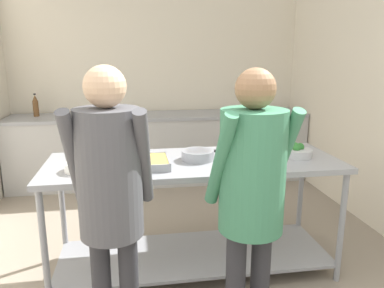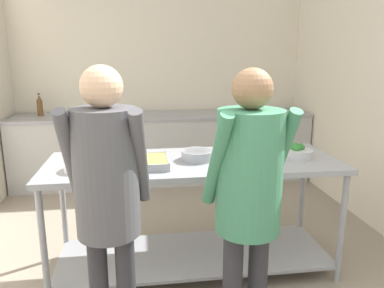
{
  "view_description": "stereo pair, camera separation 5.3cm",
  "coord_description": "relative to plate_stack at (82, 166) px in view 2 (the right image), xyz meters",
  "views": [
    {
      "loc": [
        -0.36,
        -1.13,
        1.65
      ],
      "look_at": [
        0.08,
        1.58,
        0.99
      ],
      "focal_mm": 35.0,
      "sensor_mm": 36.0,
      "label": 1
    },
    {
      "loc": [
        -0.31,
        -1.14,
        1.65
      ],
      "look_at": [
        0.08,
        1.58,
        0.99
      ],
      "focal_mm": 35.0,
      "sensor_mm": 36.0,
      "label": 2
    }
  ],
  "objects": [
    {
      "name": "wall_rear",
      "position": [
        0.7,
        2.64,
        0.41
      ],
      "size": [
        3.93,
        0.06,
        2.65
      ],
      "color": "beige",
      "rests_on": "ground_plane"
    },
    {
      "name": "serving_counter",
      "position": [
        0.78,
        0.13,
        -0.32
      ],
      "size": [
        2.15,
        0.77,
        0.89
      ],
      "color": "gray",
      "rests_on": "ground_plane"
    },
    {
      "name": "serving_tray_roast",
      "position": [
        1.23,
        0.27,
        -0.0
      ],
      "size": [
        0.38,
        0.28,
        0.05
      ],
      "color": "gray",
      "rests_on": "serving_counter"
    },
    {
      "name": "plate_stack",
      "position": [
        0.0,
        0.0,
        0.0
      ],
      "size": [
        0.23,
        0.23,
        0.06
      ],
      "color": "white",
      "rests_on": "serving_counter"
    },
    {
      "name": "sauce_pan",
      "position": [
        0.81,
        0.13,
        0.01
      ],
      "size": [
        0.38,
        0.24,
        0.07
      ],
      "color": "gray",
      "rests_on": "serving_counter"
    },
    {
      "name": "back_counter",
      "position": [
        0.7,
        2.27,
        -0.47
      ],
      "size": [
        3.77,
        0.65,
        0.89
      ],
      "color": "#A8A8A8",
      "rests_on": "ground_plane"
    },
    {
      "name": "guest_serving_right",
      "position": [
        0.22,
        -0.63,
        0.08
      ],
      "size": [
        0.46,
        0.36,
        1.6
      ],
      "color": "#2D2D33",
      "rests_on": "ground_plane"
    },
    {
      "name": "broccoli_bowl",
      "position": [
        1.57,
        0.09,
        0.01
      ],
      "size": [
        0.23,
        0.23,
        0.11
      ],
      "color": "#B2B2B7",
      "rests_on": "serving_counter"
    },
    {
      "name": "serving_tray_vegetables",
      "position": [
        0.37,
        0.03,
        -0.0
      ],
      "size": [
        0.43,
        0.33,
        0.05
      ],
      "color": "gray",
      "rests_on": "serving_counter"
    },
    {
      "name": "water_bottle",
      "position": [
        -0.82,
        2.35,
        0.11
      ],
      "size": [
        0.07,
        0.07,
        0.28
      ],
      "color": "brown",
      "rests_on": "back_counter"
    },
    {
      "name": "guest_serving_left",
      "position": [
        0.96,
        -0.68,
        0.06
      ],
      "size": [
        0.49,
        0.38,
        1.59
      ],
      "color": "#2D2D33",
      "rests_on": "ground_plane"
    }
  ]
}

